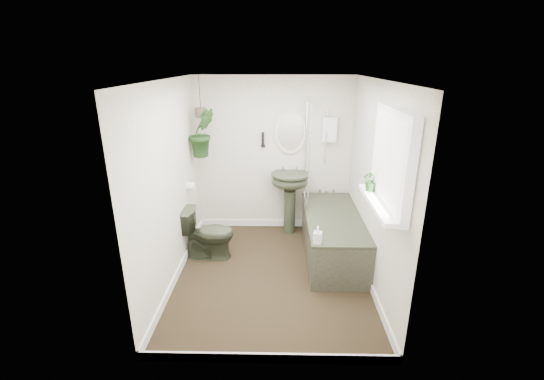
{
  "coord_description": "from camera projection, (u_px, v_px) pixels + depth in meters",
  "views": [
    {
      "loc": [
        0.08,
        -3.87,
        2.49
      ],
      "look_at": [
        0.0,
        0.15,
        1.05
      ],
      "focal_mm": 24.0,
      "sensor_mm": 36.0,
      "label": 1
    }
  ],
  "objects": [
    {
      "name": "pedestal_sink",
      "position": [
        290.0,
        203.0,
        5.44
      ],
      "size": [
        0.64,
        0.58,
        0.94
      ],
      "primitive_type": null,
      "rotation": [
        0.0,
        0.0,
        0.21
      ],
      "color": "#2B3122",
      "rests_on": "floor"
    },
    {
      "name": "sill_plant",
      "position": [
        372.0,
        180.0,
        3.63
      ],
      "size": [
        0.21,
        0.19,
        0.22
      ],
      "primitive_type": "imported",
      "rotation": [
        0.0,
        0.0,
        0.08
      ],
      "color": "black",
      "rests_on": "window_sill"
    },
    {
      "name": "window_sill",
      "position": [
        379.0,
        203.0,
        3.39
      ],
      "size": [
        0.18,
        1.0,
        0.04
      ],
      "primitive_type": "cube",
      "color": "white",
      "rests_on": "wall_right"
    },
    {
      "name": "oval_mirror",
      "position": [
        290.0,
        133.0,
        5.26
      ],
      "size": [
        0.46,
        0.03,
        0.62
      ],
      "primitive_type": "ellipsoid",
      "color": "beige",
      "rests_on": "wall_back"
    },
    {
      "name": "floor",
      "position": [
        272.0,
        275.0,
        4.48
      ],
      "size": [
        2.3,
        2.8,
        0.02
      ],
      "primitive_type": "cube",
      "color": "black",
      "rests_on": "ground"
    },
    {
      "name": "skirting",
      "position": [
        272.0,
        271.0,
        4.46
      ],
      "size": [
        2.3,
        2.8,
        0.1
      ],
      "primitive_type": "cube",
      "color": "white",
      "rests_on": "floor"
    },
    {
      "name": "bath_screen",
      "position": [
        307.0,
        154.0,
        4.97
      ],
      "size": [
        0.04,
        0.72,
        1.4
      ],
      "primitive_type": null,
      "color": "silver",
      "rests_on": "bathtub"
    },
    {
      "name": "window_recess",
      "position": [
        392.0,
        160.0,
        3.24
      ],
      "size": [
        0.08,
        1.0,
        0.9
      ],
      "primitive_type": "cube",
      "color": "white",
      "rests_on": "wall_right"
    },
    {
      "name": "wall_right",
      "position": [
        375.0,
        187.0,
        4.07
      ],
      "size": [
        0.02,
        2.8,
        2.3
      ],
      "primitive_type": "cube",
      "color": "silver",
      "rests_on": "ground"
    },
    {
      "name": "ceiling",
      "position": [
        272.0,
        79.0,
        3.7
      ],
      "size": [
        2.3,
        2.8,
        0.02
      ],
      "primitive_type": "cube",
      "color": "white",
      "rests_on": "ground"
    },
    {
      "name": "shower_box",
      "position": [
        329.0,
        130.0,
        5.2
      ],
      "size": [
        0.2,
        0.1,
        0.35
      ],
      "primitive_type": "cube",
      "color": "white",
      "rests_on": "wall_back"
    },
    {
      "name": "window_blinds",
      "position": [
        387.0,
        160.0,
        3.25
      ],
      "size": [
        0.01,
        0.86,
        0.76
      ],
      "primitive_type": "cube",
      "color": "white",
      "rests_on": "wall_right"
    },
    {
      "name": "hanging_pot",
      "position": [
        201.0,
        113.0,
        4.86
      ],
      "size": [
        0.16,
        0.16,
        0.12
      ],
      "primitive_type": "cylinder",
      "color": "#493F31",
      "rests_on": "ceiling"
    },
    {
      "name": "wall_left",
      "position": [
        169.0,
        185.0,
        4.11
      ],
      "size": [
        0.02,
        2.8,
        2.3
      ],
      "primitive_type": "cube",
      "color": "silver",
      "rests_on": "ground"
    },
    {
      "name": "toilet_roll_holder",
      "position": [
        191.0,
        186.0,
        4.86
      ],
      "size": [
        0.11,
        0.11,
        0.11
      ],
      "primitive_type": "cylinder",
      "rotation": [
        0.0,
        1.57,
        0.0
      ],
      "color": "white",
      "rests_on": "wall_left"
    },
    {
      "name": "toilet",
      "position": [
        208.0,
        233.0,
        4.78
      ],
      "size": [
        0.69,
        0.41,
        0.69
      ],
      "primitive_type": "imported",
      "rotation": [
        0.0,
        0.0,
        1.53
      ],
      "color": "#2B3122",
      "rests_on": "floor"
    },
    {
      "name": "wall_front",
      "position": [
        268.0,
        247.0,
        2.76
      ],
      "size": [
        2.3,
        0.02,
        2.3
      ],
      "primitive_type": "cube",
      "color": "silver",
      "rests_on": "ground"
    },
    {
      "name": "soap_bottle",
      "position": [
        318.0,
        235.0,
        3.98
      ],
      "size": [
        0.11,
        0.11,
        0.2
      ],
      "primitive_type": "imported",
      "rotation": [
        0.0,
        0.0,
        -0.25
      ],
      "color": "black",
      "rests_on": "bathtub"
    },
    {
      "name": "wall_sconce",
      "position": [
        263.0,
        139.0,
        5.29
      ],
      "size": [
        0.04,
        0.04,
        0.22
      ],
      "primitive_type": "cylinder",
      "color": "black",
      "rests_on": "wall_back"
    },
    {
      "name": "bathtub",
      "position": [
        332.0,
        235.0,
        4.84
      ],
      "size": [
        0.72,
        1.72,
        0.58
      ],
      "primitive_type": null,
      "color": "#2B3122",
      "rests_on": "floor"
    },
    {
      "name": "hanging_plant",
      "position": [
        202.0,
        133.0,
        4.95
      ],
      "size": [
        0.46,
        0.44,
        0.66
      ],
      "primitive_type": "imported",
      "rotation": [
        0.0,
        0.0,
        0.55
      ],
      "color": "black",
      "rests_on": "ceiling"
    },
    {
      "name": "wall_back",
      "position": [
        274.0,
        155.0,
        5.42
      ],
      "size": [
        2.3,
        0.02,
        2.3
      ],
      "primitive_type": "cube",
      "color": "silver",
      "rests_on": "ground"
    }
  ]
}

